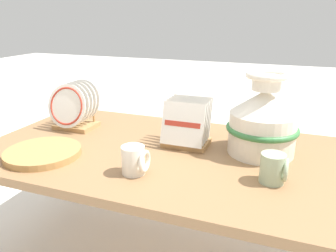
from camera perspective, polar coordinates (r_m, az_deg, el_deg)
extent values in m
cube|color=olive|center=(1.39, 0.00, -5.00)|extent=(1.59, 0.86, 0.03)
cylinder|color=olive|center=(2.14, -15.35, -5.35)|extent=(0.06, 0.06, 0.55)
cylinder|color=silver|center=(1.38, 16.00, -1.22)|extent=(0.27, 0.27, 0.17)
cone|color=silver|center=(1.34, 16.50, 4.08)|extent=(0.27, 0.27, 0.09)
cylinder|color=silver|center=(1.33, 16.80, 7.22)|extent=(0.11, 0.11, 0.06)
torus|color=silver|center=(1.32, 16.92, 8.44)|extent=(0.16, 0.16, 0.02)
torus|color=#38753D|center=(1.38, 16.07, -0.42)|extent=(0.29, 0.29, 0.02)
cube|color=tan|center=(1.72, -15.63, 0.10)|extent=(0.19, 0.14, 0.02)
cylinder|color=tan|center=(1.79, -16.44, 2.19)|extent=(0.01, 0.01, 0.06)
cylinder|color=tan|center=(1.71, -12.81, 1.77)|extent=(0.01, 0.01, 0.06)
cylinder|color=white|center=(1.64, -17.24, 3.33)|extent=(0.21, 0.07, 0.20)
torus|color=#B23323|center=(1.63, -17.28, 3.33)|extent=(0.18, 0.06, 0.18)
cylinder|color=white|center=(1.66, -16.60, 3.61)|extent=(0.21, 0.07, 0.20)
cylinder|color=white|center=(1.68, -15.98, 3.88)|extent=(0.21, 0.07, 0.20)
cylinder|color=white|center=(1.71, -15.37, 4.14)|extent=(0.21, 0.07, 0.20)
cylinder|color=white|center=(1.73, -14.78, 4.39)|extent=(0.21, 0.07, 0.20)
cube|color=tan|center=(1.44, 3.25, -2.84)|extent=(0.19, 0.14, 0.02)
cylinder|color=tan|center=(1.50, 1.48, -0.23)|extent=(0.01, 0.01, 0.06)
cylinder|color=tan|center=(1.46, 6.48, -0.83)|extent=(0.01, 0.01, 0.06)
cube|color=white|center=(1.35, 2.54, 0.30)|extent=(0.18, 0.06, 0.18)
cube|color=white|center=(1.38, 2.94, 0.69)|extent=(0.18, 0.06, 0.18)
cube|color=white|center=(1.41, 3.33, 1.06)|extent=(0.18, 0.06, 0.18)
cube|color=white|center=(1.43, 3.70, 1.41)|extent=(0.18, 0.06, 0.18)
cube|color=white|center=(1.46, 4.05, 1.75)|extent=(0.18, 0.06, 0.18)
cube|color=#B23323|center=(1.35, 2.51, 0.30)|extent=(0.15, 0.01, 0.02)
cylinder|color=#AD7F47|center=(1.42, -20.90, -4.71)|extent=(0.30, 0.30, 0.01)
cylinder|color=#AD7F47|center=(1.42, -20.94, -4.37)|extent=(0.30, 0.30, 0.01)
cylinder|color=#AD7F47|center=(1.42, -20.99, -4.04)|extent=(0.30, 0.30, 0.01)
cylinder|color=#9EB28E|center=(1.17, 17.73, -7.02)|extent=(0.08, 0.08, 0.10)
torus|color=#9EB28E|center=(1.17, 19.81, -7.17)|extent=(0.02, 0.08, 0.08)
cylinder|color=silver|center=(1.18, -6.08, -5.90)|extent=(0.08, 0.08, 0.10)
torus|color=silver|center=(1.16, -4.21, -6.13)|extent=(0.02, 0.08, 0.08)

